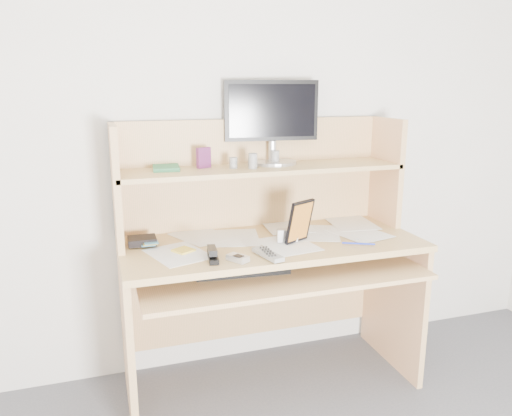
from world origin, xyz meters
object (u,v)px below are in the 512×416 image
object	(u,v)px
desk	(266,247)
keyboard	(241,269)
tv_remote	(268,254)
monitor	(272,120)
game_case	(300,221)

from	to	relation	value
desk	keyboard	world-z (taller)	desk
tv_remote	monitor	size ratio (longest dim) A/B	0.39
keyboard	tv_remote	distance (m)	0.18
keyboard	monitor	xyz separation A→B (m)	(0.26, 0.34, 0.63)
monitor	keyboard	bearing A→B (deg)	-121.64
tv_remote	monitor	distance (m)	0.72
keyboard	monitor	bearing A→B (deg)	57.16
game_case	monitor	distance (m)	0.55
desk	keyboard	distance (m)	0.25
desk	keyboard	bearing A→B (deg)	-135.73
game_case	desk	bearing A→B (deg)	98.19
keyboard	monitor	world-z (taller)	monitor
tv_remote	game_case	world-z (taller)	game_case
game_case	monitor	size ratio (longest dim) A/B	0.43
monitor	tv_remote	bearing A→B (deg)	-105.08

